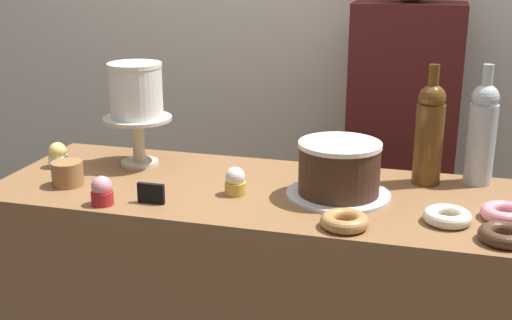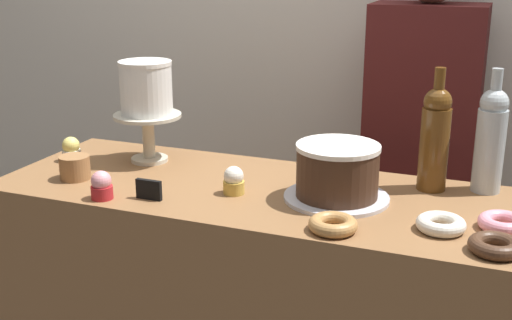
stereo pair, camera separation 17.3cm
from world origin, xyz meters
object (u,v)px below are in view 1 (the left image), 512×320
white_layer_cake (136,90)px  donut_sugar (447,216)px  donut_pink (505,213)px  cake_stand_pedestal (138,133)px  chocolate_round_cake (339,168)px  cupcake_strawberry (102,191)px  wine_bottle_amber (429,132)px  cupcake_lemon (58,155)px  price_sign_chalkboard (151,193)px  wine_bottle_clear (482,132)px  cupcake_vanilla (235,182)px  cookie_stack (67,174)px  donut_chocolate (504,235)px  donut_maple (345,221)px  barista_figure (399,167)px

white_layer_cake → donut_sugar: size_ratio=1.40×
donut_pink → cake_stand_pedestal: bearing=171.0°
chocolate_round_cake → donut_pink: bearing=-7.2°
cake_stand_pedestal → cupcake_strawberry: size_ratio=2.70×
wine_bottle_amber → cupcake_strawberry: (-0.77, -0.38, -0.11)m
cupcake_lemon → price_sign_chalkboard: bearing=-27.6°
white_layer_cake → wine_bottle_clear: bearing=5.6°
cake_stand_pedestal → cupcake_strawberry: bearing=-81.1°
cupcake_vanilla → white_layer_cake: bearing=154.4°
wine_bottle_clear → cupcake_vanilla: 0.67m
wine_bottle_clear → donut_sugar: wine_bottle_clear is taller
wine_bottle_clear → cookie_stack: 1.12m
donut_chocolate → price_sign_chalkboard: size_ratio=1.60×
cupcake_lemon → cookie_stack: (0.11, -0.14, -0.00)m
cupcake_strawberry → donut_pink: size_ratio=0.66×
wine_bottle_clear → cookie_stack: wine_bottle_clear is taller
donut_sugar → wine_bottle_clear: bearing=75.9°
cupcake_strawberry → donut_chocolate: (0.95, 0.03, -0.02)m
white_layer_cake → donut_maple: size_ratio=1.40×
cupcake_vanilla → barista_figure: 0.81m
cake_stand_pedestal → chocolate_round_cake: same height
cupcake_strawberry → price_sign_chalkboard: bearing=19.4°
donut_sugar → donut_maple: (-0.23, -0.09, 0.00)m
cupcake_lemon → price_sign_chalkboard: cupcake_lemon is taller
cake_stand_pedestal → cupcake_vanilla: 0.39m
chocolate_round_cake → wine_bottle_clear: wine_bottle_clear is taller
cupcake_vanilla → donut_sugar: size_ratio=0.66×
cupcake_vanilla → cupcake_lemon: 0.58m
cookie_stack → price_sign_chalkboard: (0.27, -0.07, -0.01)m
wine_bottle_clear → donut_pink: (0.05, -0.26, -0.13)m
cookie_stack → barista_figure: size_ratio=0.05×
wine_bottle_amber → donut_maple: size_ratio=2.91×
chocolate_round_cake → cupcake_vanilla: (-0.26, -0.06, -0.04)m
cupcake_strawberry → cake_stand_pedestal: bearing=98.9°
white_layer_cake → cookie_stack: 0.31m
donut_sugar → donut_maple: same height
donut_pink → cupcake_strawberry: bearing=-170.3°
cupcake_vanilla → price_sign_chalkboard: size_ratio=1.06×
cupcake_strawberry → donut_chocolate: size_ratio=0.66×
wine_bottle_amber → barista_figure: (-0.09, 0.47, -0.26)m
donut_chocolate → price_sign_chalkboard: bearing=179.2°
wine_bottle_amber → wine_bottle_clear: 0.14m
cake_stand_pedestal → cookie_stack: 0.25m
barista_figure → wine_bottle_amber: bearing=-78.8°
price_sign_chalkboard → cupcake_vanilla: bearing=32.5°
donut_pink → chocolate_round_cake: bearing=172.8°
cupcake_lemon → cookie_stack: cupcake_lemon is taller
wine_bottle_amber → price_sign_chalkboard: (-0.66, -0.34, -0.12)m
cupcake_strawberry → price_sign_chalkboard: cupcake_strawberry is taller
wine_bottle_clear → barista_figure: bearing=117.8°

